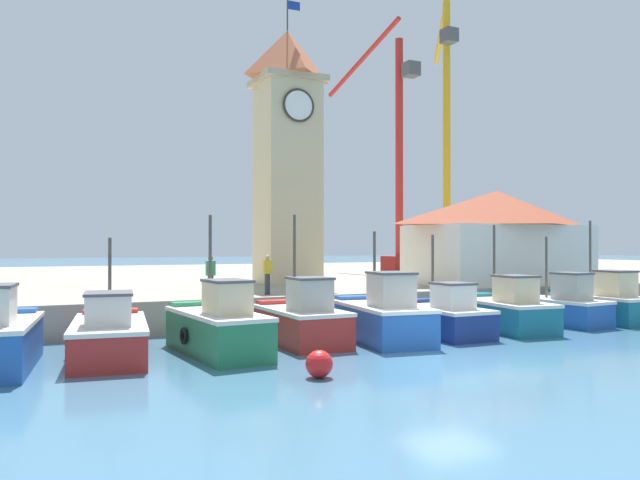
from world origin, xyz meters
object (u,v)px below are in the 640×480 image
Objects in this scene: fishing_boat_left_outer at (109,335)px; fishing_boat_far_right at (602,304)px; fishing_boat_center at (382,317)px; dock_worker_along_quay at (211,276)px; fishing_boat_mid_left at (301,321)px; fishing_boat_mid_right at (442,317)px; clock_tower at (287,149)px; mooring_buoy at (319,364)px; dock_worker_near_tower at (267,274)px; port_crane_far at (396,178)px; fishing_boat_right_inner at (504,311)px; fishing_boat_right_outer at (558,307)px; warehouse_right at (497,236)px; port_crane_near at (447,166)px; fishing_boat_left_inner at (218,328)px.

fishing_boat_far_right is (20.14, 0.33, 0.07)m from fishing_boat_left_outer.
fishing_boat_center is 3.03× the size of dock_worker_along_quay.
fishing_boat_left_outer is 1.23× the size of fishing_boat_mid_left.
fishing_boat_mid_right is 0.28× the size of clock_tower.
fishing_boat_mid_right is 13.66m from clock_tower.
fishing_boat_mid_left is at bearing 167.16° from fishing_boat_center.
fishing_boat_mid_left is at bearing 71.97° from mooring_buoy.
fishing_boat_mid_left is 2.67× the size of dock_worker_near_tower.
port_crane_far is (12.06, 8.97, -0.07)m from clock_tower.
fishing_boat_right_inner is 9.41m from dock_worker_near_tower.
fishing_boat_right_outer is 0.48× the size of warehouse_right.
fishing_boat_center is 0.53× the size of warehouse_right.
fishing_boat_mid_right is 0.21× the size of port_crane_near.
clock_tower is (6.86, 11.66, 7.44)m from fishing_boat_left_inner.
clock_tower reaches higher than fishing_boat_left_outer.
fishing_boat_mid_left is 13.74m from clock_tower.
clock_tower is (-1.56, 11.27, 7.56)m from fishing_boat_mid_right.
fishing_boat_right_outer is 12.08m from dock_worker_near_tower.
dock_worker_near_tower is 1.00× the size of dock_worker_along_quay.
dock_worker_along_quay is at bearing -139.07° from port_crane_far.
fishing_boat_mid_left is 0.23× the size of port_crane_far.
fishing_boat_far_right is at bearing 0.66° from fishing_boat_mid_left.
fishing_boat_left_outer is at bearing 168.92° from fishing_boat_left_inner.
dock_worker_near_tower is at bearing 9.14° from dock_worker_along_quay.
fishing_boat_mid_right reaches higher than dock_worker_near_tower.
fishing_boat_center reaches higher than dock_worker_near_tower.
fishing_boat_mid_right is 11.77m from warehouse_right.
fishing_boat_right_outer is at bearing -110.52° from warehouse_right.
fishing_boat_left_inner is at bearing -176.90° from fishing_boat_far_right.
fishing_boat_left_inner is 6.78m from dock_worker_near_tower.
fishing_boat_mid_left reaches higher than dock_worker_along_quay.
dock_worker_along_quay is at bearing 77.66° from fishing_boat_left_inner.
fishing_boat_left_inner is at bearing -122.69° from dock_worker_near_tower.
dock_worker_along_quay is (-17.78, -15.42, -6.06)m from port_crane_far.
mooring_buoy is at bearing -71.74° from fishing_boat_left_inner.
fishing_boat_right_outer reaches higher than dock_worker_near_tower.
fishing_boat_mid_left is at bearing -179.34° from fishing_boat_far_right.
fishing_boat_right_inner is 11.36m from dock_worker_along_quay.
fishing_boat_left_inner reaches higher than fishing_boat_right_inner.
fishing_boat_far_right is at bearing 0.94° from fishing_boat_left_outer.
dock_worker_near_tower is (-15.33, -15.03, -6.06)m from port_crane_far.
fishing_boat_center is 3.03× the size of dock_worker_near_tower.
fishing_boat_left_inner is 5.49m from dock_worker_along_quay.
fishing_boat_mid_right is (2.63, 0.24, -0.14)m from fishing_boat_center.
clock_tower is 21.53× the size of mooring_buoy.
mooring_buoy is (-15.68, -5.20, -0.41)m from fishing_boat_far_right.
dock_worker_along_quay is at bearing -145.83° from port_crane_near.
port_crane_near reaches higher than fishing_boat_left_inner.
fishing_boat_left_inner is 5.78m from fishing_boat_center.
dock_worker_near_tower is (0.54, 4.84, 1.34)m from fishing_boat_mid_left.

